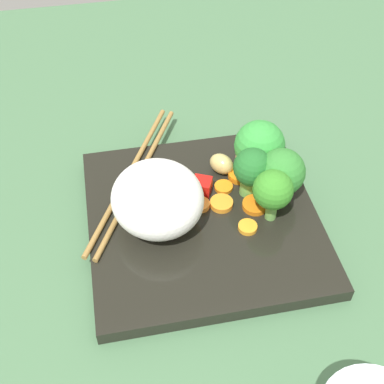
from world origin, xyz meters
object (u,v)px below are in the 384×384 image
object	(u,v)px
square_plate	(202,219)
broccoli_floret_1	(260,146)
carrot_slice_3	(224,187)
rice_mound	(158,199)
chopstick_pair	(134,176)

from	to	relation	value
square_plate	broccoli_floret_1	world-z (taller)	broccoli_floret_1
square_plate	carrot_slice_3	world-z (taller)	carrot_slice_3
square_plate	rice_mound	bearing A→B (deg)	-179.45
broccoli_floret_1	square_plate	bearing A→B (deg)	-143.91
rice_mound	broccoli_floret_1	size ratio (longest dim) A/B	1.46
carrot_slice_3	broccoli_floret_1	bearing A→B (deg)	25.42
carrot_slice_3	square_plate	bearing A→B (deg)	-132.48
broccoli_floret_1	carrot_slice_3	size ratio (longest dim) A/B	3.23
square_plate	rice_mound	world-z (taller)	rice_mound
rice_mound	square_plate	bearing A→B (deg)	0.55
carrot_slice_3	chopstick_pair	xyz separation A→B (cm)	(-9.88, 3.67, 0.09)
square_plate	chopstick_pair	world-z (taller)	chopstick_pair
square_plate	chopstick_pair	distance (cm)	9.86
square_plate	rice_mound	xyz separation A→B (cm)	(-4.79, -0.05, 4.34)
rice_mound	chopstick_pair	distance (cm)	8.09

